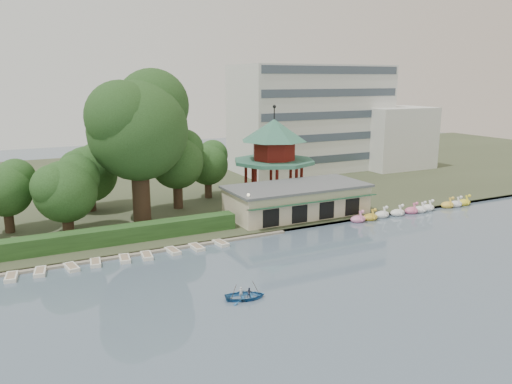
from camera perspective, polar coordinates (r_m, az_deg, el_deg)
ground_plane at (r=43.75m, az=8.41°, el=-11.39°), size 220.00×220.00×0.00m
shore at (r=89.38m, az=-10.98°, el=1.19°), size 220.00×70.00×0.40m
embankment at (r=57.72m, az=-1.47°, el=-5.04°), size 220.00×0.60×0.30m
dock at (r=53.93m, az=-13.12°, el=-6.71°), size 34.00×1.60×0.24m
boathouse at (r=65.66m, az=4.69°, el=-0.86°), size 18.60×9.39×3.90m
pavilion at (r=74.22m, az=2.07°, el=4.78°), size 12.40×12.40×13.50m
office_building at (r=99.17m, az=7.92°, el=7.99°), size 38.00×18.00×20.00m
hedge at (r=56.11m, az=-16.97°, el=-4.91°), size 30.00×2.00×1.80m
lamp_post at (r=58.94m, az=-0.87°, el=-1.43°), size 0.36×0.36×4.28m
big_tree at (r=62.59m, az=-13.29°, el=7.71°), size 13.36×12.45×18.77m
small_trees at (r=66.21m, az=-16.78°, el=2.11°), size 39.06×17.45×10.74m
swan_boats at (r=71.36m, az=17.71°, el=-1.96°), size 21.34×2.11×1.92m
moored_rowboats at (r=52.03m, az=-16.25°, el=-7.56°), size 24.82×2.77×0.36m
rowboat_with_passengers at (r=42.15m, az=-1.25°, el=-11.49°), size 5.39×4.44×2.01m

